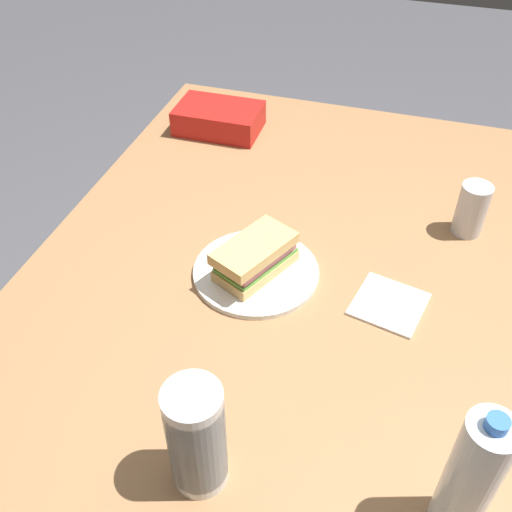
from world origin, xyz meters
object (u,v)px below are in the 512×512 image
object	(u,v)px
sandwich	(255,256)
soda_can_silver	(472,209)
paper_plate	(256,272)
water_bottle_tall	(471,477)
plastic_cup_stack	(197,438)
dining_table	(310,306)
chip_bag	(219,118)

from	to	relation	value
sandwich	soda_can_silver	size ratio (longest dim) A/B	1.68
paper_plate	water_bottle_tall	bearing A→B (deg)	45.91
plastic_cup_stack	soda_can_silver	size ratio (longest dim) A/B	1.66
dining_table	chip_bag	bearing A→B (deg)	-143.05
paper_plate	water_bottle_tall	size ratio (longest dim) A/B	1.03
soda_can_silver	plastic_cup_stack	bearing A→B (deg)	-26.44
sandwich	plastic_cup_stack	distance (m)	0.45
dining_table	water_bottle_tall	size ratio (longest dim) A/B	6.02
dining_table	soda_can_silver	distance (m)	0.41
dining_table	plastic_cup_stack	size ratio (longest dim) A/B	7.48
plastic_cup_stack	soda_can_silver	world-z (taller)	plastic_cup_stack
paper_plate	chip_bag	distance (m)	0.60
dining_table	sandwich	world-z (taller)	sandwich
chip_bag	plastic_cup_stack	world-z (taller)	plastic_cup_stack
sandwich	water_bottle_tall	xyz separation A→B (m)	(0.40, 0.42, 0.07)
plastic_cup_stack	sandwich	bearing A→B (deg)	-173.47
dining_table	chip_bag	size ratio (longest dim) A/B	6.61
chip_bag	soda_can_silver	size ratio (longest dim) A/B	1.89
chip_bag	sandwich	bearing A→B (deg)	116.45
water_bottle_tall	soda_can_silver	size ratio (longest dim) A/B	2.07
chip_bag	water_bottle_tall	distance (m)	1.17
dining_table	soda_can_silver	size ratio (longest dim) A/B	12.45
paper_plate	plastic_cup_stack	size ratio (longest dim) A/B	1.28
sandwich	plastic_cup_stack	size ratio (longest dim) A/B	1.01
dining_table	sandwich	size ratio (longest dim) A/B	7.39
soda_can_silver	water_bottle_tall	bearing A→B (deg)	0.73
plastic_cup_stack	soda_can_silver	distance (m)	0.80
water_bottle_tall	plastic_cup_stack	world-z (taller)	water_bottle_tall
dining_table	sandwich	distance (m)	0.17
dining_table	plastic_cup_stack	distance (m)	0.50
chip_bag	water_bottle_tall	world-z (taller)	water_bottle_tall
paper_plate	sandwich	world-z (taller)	sandwich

